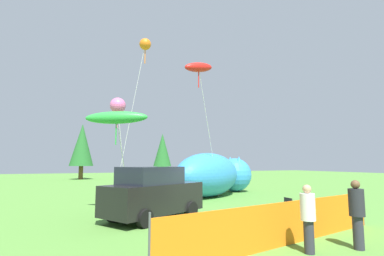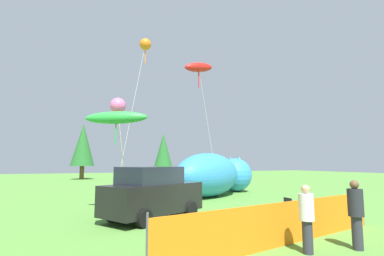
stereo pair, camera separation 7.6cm
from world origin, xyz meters
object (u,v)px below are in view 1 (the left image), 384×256
object	(u,v)px
parked_car	(153,193)
kite_pink_octopus	(118,106)
spectator_in_red_shirt	(308,216)
kite_green_fish	(116,118)
folding_chair	(285,208)
inflatable_cat	(215,176)
spectator_in_green_shirt	(357,211)
kite_red_lizard	(199,68)
kite_orange_flower	(145,45)

from	to	relation	value
parked_car	kite_pink_octopus	bearing A→B (deg)	68.01
spectator_in_red_shirt	kite_green_fish	xyz separation A→B (m)	(-3.53, 8.35, 3.49)
kite_green_fish	kite_pink_octopus	world-z (taller)	kite_pink_octopus
folding_chair	kite_pink_octopus	xyz separation A→B (m)	(-5.41, 7.74, 5.11)
inflatable_cat	kite_green_fish	xyz separation A→B (m)	(-7.76, -4.57, 3.08)
folding_chair	spectator_in_green_shirt	bearing A→B (deg)	82.03
folding_chair	spectator_in_green_shirt	world-z (taller)	spectator_in_green_shirt
kite_pink_octopus	kite_red_lizard	bearing A→B (deg)	-12.69
folding_chair	kite_pink_octopus	size ratio (longest dim) A/B	0.15
parked_car	folding_chair	world-z (taller)	parked_car
spectator_in_green_shirt	kite_orange_flower	size ratio (longest dim) A/B	0.18
kite_orange_flower	parked_car	bearing A→B (deg)	-100.76
spectator_in_green_shirt	kite_orange_flower	xyz separation A→B (m)	(-2.63, 12.67, 8.95)
parked_car	inflatable_cat	bearing A→B (deg)	17.88
kite_green_fish	kite_red_lizard	size ratio (longest dim) A/B	0.55
kite_green_fish	kite_pink_octopus	size ratio (longest dim) A/B	0.79
spectator_in_green_shirt	kite_red_lizard	distance (m)	12.84
folding_chair	inflatable_cat	distance (m)	9.45
inflatable_cat	kite_orange_flower	world-z (taller)	kite_orange_flower
inflatable_cat	spectator_in_green_shirt	xyz separation A→B (m)	(-2.73, -13.19, -0.37)
kite_red_lizard	kite_pink_octopus	xyz separation A→B (m)	(-4.73, 1.06, -2.59)
kite_green_fish	kite_red_lizard	distance (m)	6.81
folding_chair	inflatable_cat	xyz separation A→B (m)	(1.77, 9.24, 0.86)
spectator_in_red_shirt	kite_orange_flower	size ratio (longest dim) A/B	0.17
spectator_in_red_shirt	spectator_in_green_shirt	distance (m)	1.51
kite_pink_octopus	folding_chair	bearing A→B (deg)	-55.08
kite_pink_octopus	spectator_in_red_shirt	bearing A→B (deg)	-75.51
kite_red_lizard	parked_car	bearing A→B (deg)	-133.73
parked_car	spectator_in_green_shirt	distance (m)	7.39
folding_chair	kite_pink_octopus	distance (m)	10.74
inflatable_cat	kite_orange_flower	size ratio (longest dim) A/B	0.83
parked_car	kite_orange_flower	distance (m)	11.00
spectator_in_red_shirt	kite_green_fish	size ratio (longest dim) A/B	0.36
folding_chair	kite_orange_flower	xyz separation A→B (m)	(-3.60, 8.72, 9.45)
inflatable_cat	kite_pink_octopus	size ratio (longest dim) A/B	1.41
spectator_in_red_shirt	kite_orange_flower	world-z (taller)	kite_orange_flower
spectator_in_red_shirt	spectator_in_green_shirt	bearing A→B (deg)	-10.23
parked_car	kite_red_lizard	bearing A→B (deg)	17.88
inflatable_cat	kite_green_fish	size ratio (longest dim) A/B	1.80
inflatable_cat	spectator_in_red_shirt	world-z (taller)	inflatable_cat
inflatable_cat	spectator_in_green_shirt	distance (m)	13.47
kite_green_fish	kite_red_lizard	bearing A→B (deg)	20.76
spectator_in_red_shirt	kite_orange_flower	distance (m)	15.37
kite_green_fish	kite_red_lizard	xyz separation A→B (m)	(5.31, 2.01, 3.76)
inflatable_cat	kite_orange_flower	distance (m)	10.14
kite_orange_flower	inflatable_cat	bearing A→B (deg)	5.50
folding_chair	kite_orange_flower	size ratio (longest dim) A/B	0.09
parked_car	inflatable_cat	xyz separation A→B (m)	(6.57, 6.87, 0.32)
folding_chair	spectator_in_red_shirt	size ratio (longest dim) A/B	0.52
kite_green_fish	kite_pink_octopus	bearing A→B (deg)	79.31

